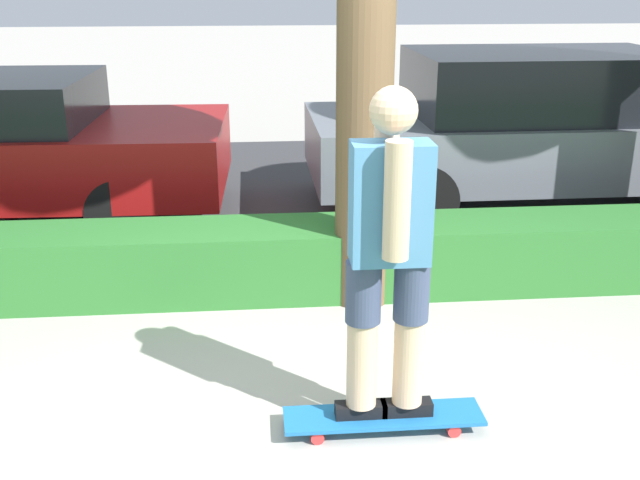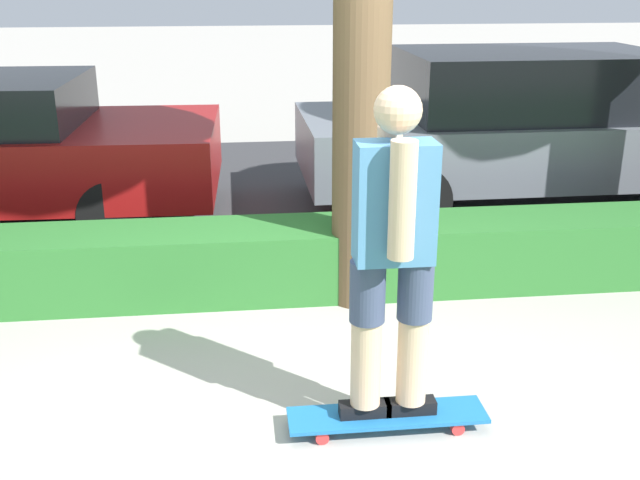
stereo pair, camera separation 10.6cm
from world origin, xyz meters
The scene contains 6 objects.
ground_plane centered at (0.00, 0.00, 0.00)m, with size 60.00×60.00×0.00m, color #ADA89E.
street_asphalt centered at (0.00, 4.20, 0.00)m, with size 13.86×5.00×0.01m.
hedge_row centered at (0.00, 1.60, 0.25)m, with size 13.86×0.60×0.50m.
skateboard centered at (0.42, -0.20, 0.07)m, with size 1.01×0.24×0.09m.
skater_person centered at (0.42, -0.20, 0.97)m, with size 0.49×0.42×1.65m.
parked_car_middle centered at (2.65, 3.56, 0.78)m, with size 4.69×1.88×1.50m.
Camera 2 is at (-0.29, -3.41, 2.21)m, focal length 42.00 mm.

